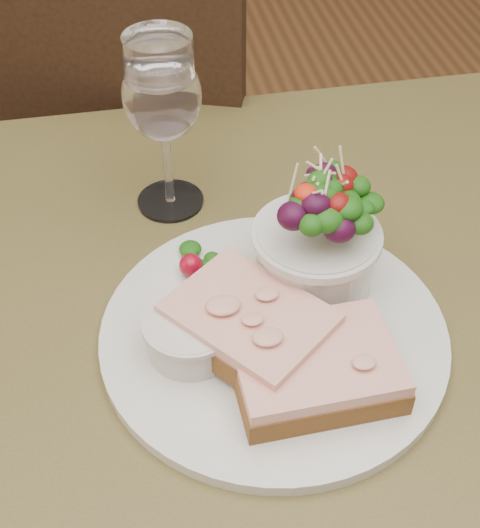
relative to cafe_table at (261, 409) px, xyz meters
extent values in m
cube|color=#473F1E|center=(0.00, 0.00, 0.08)|extent=(0.80, 0.80, 0.04)
cylinder|color=black|center=(0.34, 0.34, -0.29)|extent=(0.05, 0.05, 0.71)
cube|color=black|center=(-0.08, 0.64, -0.20)|extent=(0.53, 0.53, 0.04)
cube|color=black|center=(-0.14, 0.46, 0.03)|extent=(0.41, 0.18, 0.45)
cube|color=black|center=(-0.08, 0.64, -0.42)|extent=(0.46, 0.46, 0.45)
cylinder|color=silver|center=(0.01, 0.00, 0.11)|extent=(0.30, 0.30, 0.01)
cube|color=#472A12|center=(0.03, -0.06, 0.12)|extent=(0.13, 0.10, 0.02)
cube|color=#F7E8BB|center=(0.03, -0.06, 0.14)|extent=(0.13, 0.10, 0.01)
cube|color=#472A12|center=(-0.01, -0.01, 0.13)|extent=(0.15, 0.16, 0.02)
cube|color=#F7E8BB|center=(-0.01, -0.01, 0.15)|extent=(0.15, 0.16, 0.01)
cylinder|color=beige|center=(-0.06, -0.01, 0.13)|extent=(0.07, 0.07, 0.04)
cylinder|color=olive|center=(-0.06, -0.01, 0.15)|extent=(0.06, 0.06, 0.01)
cylinder|color=silver|center=(0.06, 0.05, 0.14)|extent=(0.11, 0.11, 0.06)
ellipsoid|color=#0F370A|center=(0.06, 0.05, 0.20)|extent=(0.10, 0.10, 0.06)
ellipsoid|color=#0F370A|center=(-0.04, 0.09, 0.12)|extent=(0.04, 0.04, 0.01)
sphere|color=maroon|center=(-0.05, 0.08, 0.12)|extent=(0.02, 0.02, 0.02)
cylinder|color=white|center=(-0.06, 0.21, 0.10)|extent=(0.07, 0.07, 0.00)
cylinder|color=white|center=(-0.06, 0.21, 0.15)|extent=(0.01, 0.01, 0.09)
ellipsoid|color=white|center=(-0.06, 0.21, 0.23)|extent=(0.08, 0.08, 0.09)
camera|label=1|loc=(-0.10, -0.40, 0.60)|focal=50.00mm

